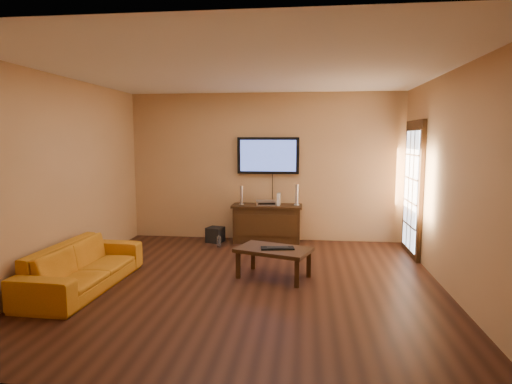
% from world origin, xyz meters
% --- Properties ---
extents(ground_plane, '(5.00, 5.00, 0.00)m').
position_xyz_m(ground_plane, '(0.00, 0.00, 0.00)').
color(ground_plane, black).
rests_on(ground_plane, ground).
extents(room_walls, '(5.00, 5.00, 5.00)m').
position_xyz_m(room_walls, '(0.00, 0.62, 1.69)').
color(room_walls, tan).
rests_on(room_walls, ground).
extents(french_door, '(0.07, 1.02, 2.22)m').
position_xyz_m(french_door, '(2.46, 1.70, 1.05)').
color(french_door, black).
rests_on(french_door, ground).
extents(media_console, '(1.26, 0.48, 0.68)m').
position_xyz_m(media_console, '(0.06, 2.25, 0.35)').
color(media_console, black).
rests_on(media_console, ground).
extents(television, '(1.13, 0.08, 0.67)m').
position_xyz_m(television, '(0.06, 2.45, 1.56)').
color(television, black).
rests_on(television, ground).
extents(coffee_table, '(1.10, 0.86, 0.41)m').
position_xyz_m(coffee_table, '(0.33, 0.27, 0.35)').
color(coffee_table, black).
rests_on(coffee_table, ground).
extents(sofa, '(0.62, 1.93, 0.75)m').
position_xyz_m(sofa, '(-2.02, -0.40, 0.37)').
color(sofa, '#C87716').
rests_on(sofa, ground).
extents(speaker_left, '(0.09, 0.09, 0.34)m').
position_xyz_m(speaker_left, '(-0.40, 2.24, 0.84)').
color(speaker_left, silver).
rests_on(speaker_left, media_console).
extents(speaker_right, '(0.10, 0.10, 0.38)m').
position_xyz_m(speaker_right, '(0.59, 2.29, 0.86)').
color(speaker_right, silver).
rests_on(speaker_right, media_console).
extents(av_receiver, '(0.39, 0.30, 0.08)m').
position_xyz_m(av_receiver, '(0.05, 2.25, 0.72)').
color(av_receiver, silver).
rests_on(av_receiver, media_console).
extents(game_console, '(0.06, 0.17, 0.22)m').
position_xyz_m(game_console, '(0.27, 2.22, 0.80)').
color(game_console, white).
rests_on(game_console, media_console).
extents(subwoofer, '(0.34, 0.34, 0.27)m').
position_xyz_m(subwoofer, '(-0.87, 2.15, 0.14)').
color(subwoofer, black).
rests_on(subwoofer, ground).
extents(bottle, '(0.07, 0.07, 0.21)m').
position_xyz_m(bottle, '(-0.74, 1.80, 0.10)').
color(bottle, white).
rests_on(bottle, ground).
extents(keyboard, '(0.46, 0.23, 0.03)m').
position_xyz_m(keyboard, '(0.39, 0.23, 0.42)').
color(keyboard, black).
rests_on(keyboard, coffee_table).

